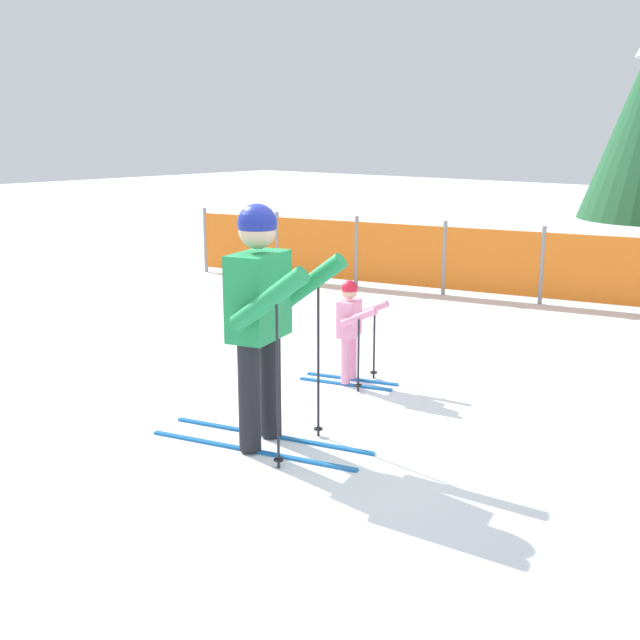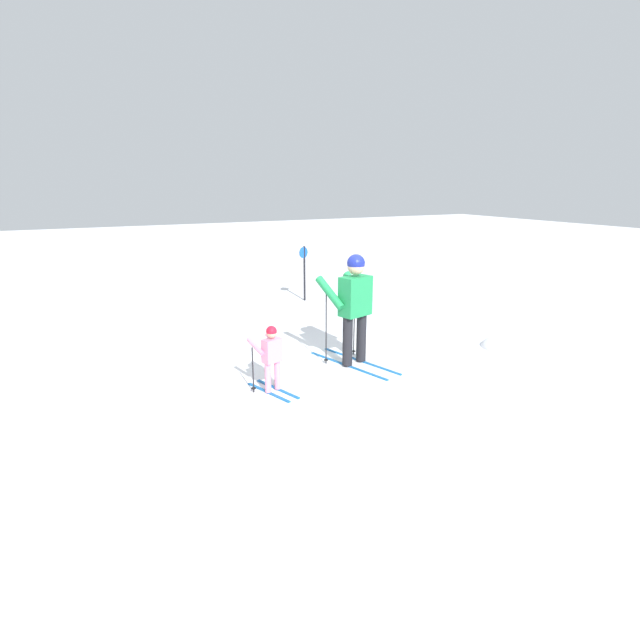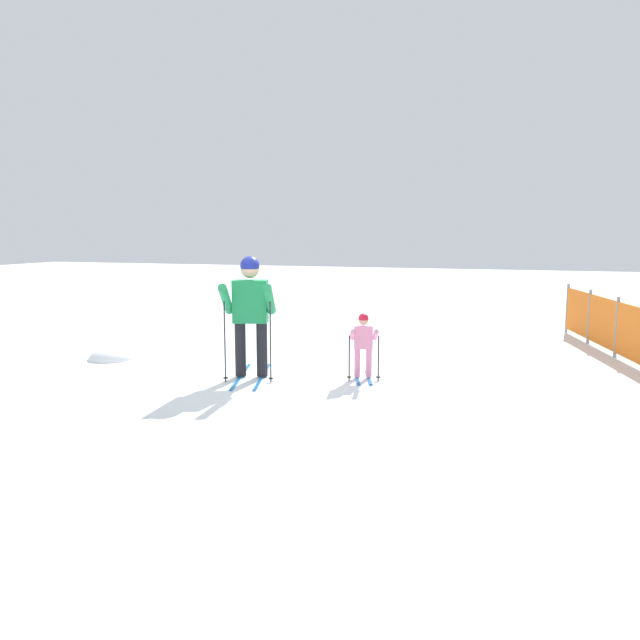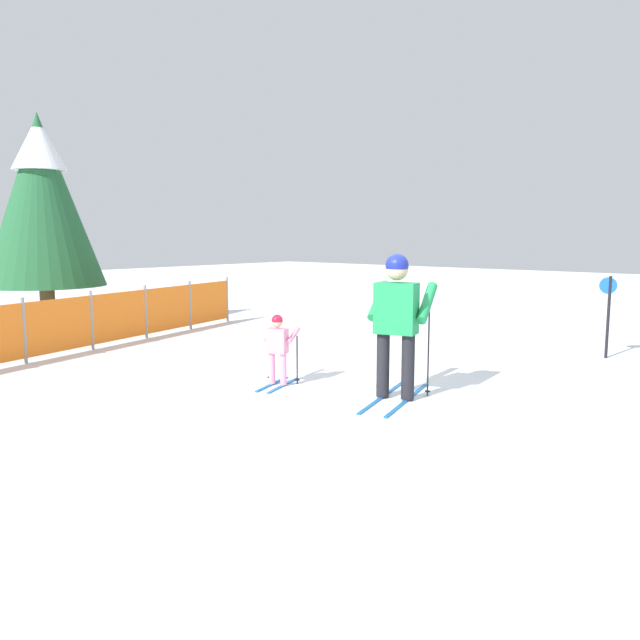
# 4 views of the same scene
# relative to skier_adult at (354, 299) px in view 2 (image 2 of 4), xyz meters

# --- Properties ---
(ground_plane) EXTENTS (60.00, 60.00, 0.00)m
(ground_plane) POSITION_rel_skier_adult_xyz_m (0.10, 0.27, -1.11)
(ground_plane) COLOR white
(skier_adult) EXTENTS (1.78, 0.95, 1.85)m
(skier_adult) POSITION_rel_skier_adult_xyz_m (0.00, 0.00, 0.00)
(skier_adult) COLOR #1966B2
(skier_adult) RESTS_ON ground_plane
(skier_child) EXTENTS (0.96, 0.55, 1.00)m
(skier_child) POSITION_rel_skier_adult_xyz_m (-0.46, 1.64, -0.53)
(skier_child) COLOR #1966B2
(skier_child) RESTS_ON ground_plane
(trail_marker) EXTENTS (0.11, 0.27, 1.40)m
(trail_marker) POSITION_rel_skier_adult_xyz_m (4.56, -1.24, -0.24)
(trail_marker) COLOR black
(trail_marker) RESTS_ON ground_plane
(snow_mound) EXTENTS (1.00, 0.85, 0.40)m
(snow_mound) POSITION_rel_skier_adult_xyz_m (-0.63, -2.91, -1.11)
(snow_mound) COLOR white
(snow_mound) RESTS_ON ground_plane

